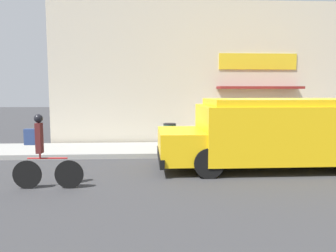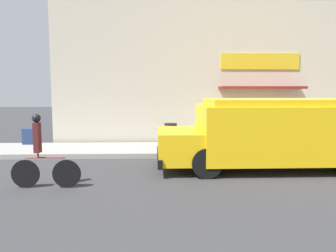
% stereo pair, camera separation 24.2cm
% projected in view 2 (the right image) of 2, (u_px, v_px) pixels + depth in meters
% --- Properties ---
extents(ground_plane, '(70.00, 70.00, 0.00)m').
position_uv_depth(ground_plane, '(263.00, 158.00, 10.93)').
color(ground_plane, '#38383A').
extents(sidewalk, '(28.00, 2.41, 0.16)m').
position_uv_depth(sidewalk, '(253.00, 149.00, 12.11)').
color(sidewalk, '#999993').
rests_on(sidewalk, ground_plane).
extents(storefront, '(15.47, 0.90, 5.79)m').
position_uv_depth(storefront, '(245.00, 74.00, 13.23)').
color(storefront, beige).
rests_on(storefront, ground_plane).
extents(school_bus, '(6.52, 2.75, 1.99)m').
position_uv_depth(school_bus, '(281.00, 132.00, 9.33)').
color(school_bus, yellow).
rests_on(school_bus, ground_plane).
extents(cyclist, '(1.60, 0.20, 1.71)m').
position_uv_depth(cyclist, '(40.00, 153.00, 7.46)').
color(cyclist, black).
rests_on(cyclist, ground_plane).
extents(trash_bin, '(0.47, 0.47, 0.87)m').
position_uv_depth(trash_bin, '(171.00, 135.00, 12.01)').
color(trash_bin, '#2D5138').
rests_on(trash_bin, sidewalk).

